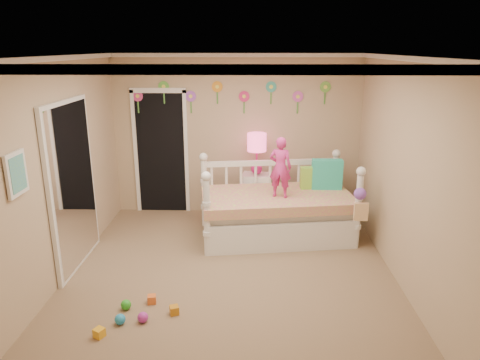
{
  "coord_description": "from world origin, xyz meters",
  "views": [
    {
      "loc": [
        0.24,
        -4.83,
        2.7
      ],
      "look_at": [
        0.1,
        0.6,
        1.05
      ],
      "focal_mm": 33.03,
      "sensor_mm": 36.0,
      "label": 1
    }
  ],
  "objects_px": {
    "nightstand": "(256,196)",
    "table_lamp": "(257,147)",
    "child": "(280,167)",
    "daybed": "(277,198)"
  },
  "relations": [
    {
      "from": "nightstand",
      "to": "table_lamp",
      "type": "relative_size",
      "value": 1.13
    },
    {
      "from": "child",
      "to": "table_lamp",
      "type": "relative_size",
      "value": 1.3
    },
    {
      "from": "daybed",
      "to": "child",
      "type": "distance_m",
      "value": 0.51
    },
    {
      "from": "table_lamp",
      "to": "nightstand",
      "type": "bearing_deg",
      "value": -90.0
    },
    {
      "from": "daybed",
      "to": "nightstand",
      "type": "bearing_deg",
      "value": 103.81
    },
    {
      "from": "child",
      "to": "nightstand",
      "type": "relative_size",
      "value": 1.16
    },
    {
      "from": "table_lamp",
      "to": "child",
      "type": "bearing_deg",
      "value": -69.36
    },
    {
      "from": "child",
      "to": "table_lamp",
      "type": "distance_m",
      "value": 0.91
    },
    {
      "from": "nightstand",
      "to": "table_lamp",
      "type": "distance_m",
      "value": 0.81
    },
    {
      "from": "daybed",
      "to": "table_lamp",
      "type": "relative_size",
      "value": 3.31
    }
  ]
}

